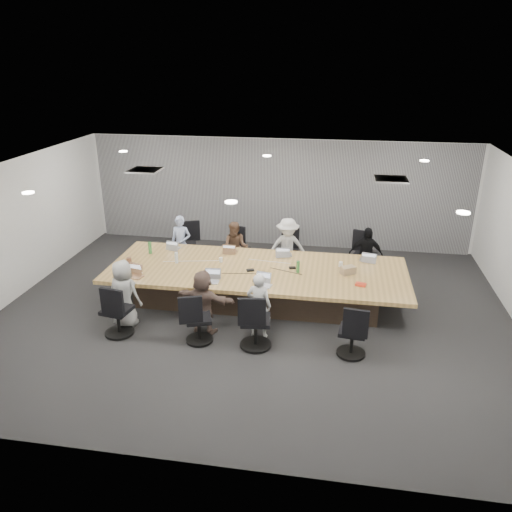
% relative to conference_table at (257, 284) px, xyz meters
% --- Properties ---
extents(floor, '(10.00, 8.00, 0.00)m').
position_rel_conference_table_xyz_m(floor, '(0.00, -0.50, -0.40)').
color(floor, '#272829').
rests_on(floor, ground).
extents(ceiling, '(10.00, 8.00, 0.00)m').
position_rel_conference_table_xyz_m(ceiling, '(0.00, -0.50, 2.40)').
color(ceiling, white).
rests_on(ceiling, wall_back).
extents(wall_back, '(10.00, 0.00, 2.80)m').
position_rel_conference_table_xyz_m(wall_back, '(0.00, 3.50, 1.00)').
color(wall_back, silver).
rests_on(wall_back, ground).
extents(wall_front, '(10.00, 0.00, 2.80)m').
position_rel_conference_table_xyz_m(wall_front, '(0.00, -4.50, 1.00)').
color(wall_front, silver).
rests_on(wall_front, ground).
extents(wall_left, '(0.00, 8.00, 2.80)m').
position_rel_conference_table_xyz_m(wall_left, '(-5.00, -0.50, 1.00)').
color(wall_left, silver).
rests_on(wall_left, ground).
extents(curtain, '(9.80, 0.04, 2.80)m').
position_rel_conference_table_xyz_m(curtain, '(0.00, 3.42, 1.00)').
color(curtain, gray).
rests_on(curtain, ground).
extents(conference_table, '(6.00, 2.20, 0.74)m').
position_rel_conference_table_xyz_m(conference_table, '(0.00, 0.00, 0.00)').
color(conference_table, '#3A2C21').
rests_on(conference_table, ground).
extents(chair_0, '(0.73, 0.73, 0.86)m').
position_rel_conference_table_xyz_m(chair_0, '(-2.02, 1.70, 0.03)').
color(chair_0, black).
rests_on(chair_0, ground).
extents(chair_1, '(0.63, 0.63, 0.74)m').
position_rel_conference_table_xyz_m(chair_1, '(-0.71, 1.70, -0.03)').
color(chair_1, black).
rests_on(chair_1, ground).
extents(chair_2, '(0.53, 0.53, 0.76)m').
position_rel_conference_table_xyz_m(chair_2, '(0.48, 1.70, -0.02)').
color(chair_2, black).
rests_on(chair_2, ground).
extents(chair_3, '(0.70, 0.70, 0.83)m').
position_rel_conference_table_xyz_m(chair_3, '(2.21, 1.70, 0.01)').
color(chair_3, black).
rests_on(chair_3, ground).
extents(chair_4, '(0.64, 0.64, 0.82)m').
position_rel_conference_table_xyz_m(chair_4, '(-2.27, -1.70, 0.01)').
color(chair_4, black).
rests_on(chair_4, ground).
extents(chair_5, '(0.65, 0.65, 0.76)m').
position_rel_conference_table_xyz_m(chair_5, '(-0.76, -1.70, -0.02)').
color(chair_5, black).
rests_on(chair_5, ground).
extents(chair_6, '(0.65, 0.65, 0.87)m').
position_rel_conference_table_xyz_m(chair_6, '(0.26, -1.70, 0.03)').
color(chair_6, black).
rests_on(chair_6, ground).
extents(chair_7, '(0.58, 0.58, 0.77)m').
position_rel_conference_table_xyz_m(chair_7, '(1.90, -1.70, -0.02)').
color(chair_7, black).
rests_on(chair_7, ground).
extents(person_0, '(0.49, 0.32, 1.31)m').
position_rel_conference_table_xyz_m(person_0, '(-2.02, 1.35, 0.26)').
color(person_0, '#92A2CA').
rests_on(person_0, ground).
extents(laptop_0, '(0.32, 0.25, 0.02)m').
position_rel_conference_table_xyz_m(laptop_0, '(-2.02, 0.80, 0.35)').
color(laptop_0, '#B2B2B7').
rests_on(laptop_0, conference_table).
extents(person_1, '(0.63, 0.50, 1.24)m').
position_rel_conference_table_xyz_m(person_1, '(-0.71, 1.35, 0.22)').
color(person_1, brown).
rests_on(person_1, ground).
extents(laptop_1, '(0.28, 0.20, 0.02)m').
position_rel_conference_table_xyz_m(laptop_1, '(-0.71, 0.80, 0.35)').
color(laptop_1, '#8C6647').
rests_on(laptop_1, conference_table).
extents(person_2, '(0.99, 0.70, 1.39)m').
position_rel_conference_table_xyz_m(person_2, '(0.48, 1.35, 0.29)').
color(person_2, '#B1B1B1').
rests_on(person_2, ground).
extents(laptop_2, '(0.34, 0.26, 0.02)m').
position_rel_conference_table_xyz_m(laptop_2, '(0.48, 0.80, 0.35)').
color(laptop_2, '#B2B2B7').
rests_on(laptop_2, conference_table).
extents(person_3, '(0.76, 0.34, 1.28)m').
position_rel_conference_table_xyz_m(person_3, '(2.21, 1.35, 0.24)').
color(person_3, black).
rests_on(person_3, ground).
extents(laptop_3, '(0.33, 0.25, 0.02)m').
position_rel_conference_table_xyz_m(laptop_3, '(2.21, 0.80, 0.35)').
color(laptop_3, '#B2B2B7').
rests_on(laptop_3, conference_table).
extents(person_4, '(0.70, 0.52, 1.30)m').
position_rel_conference_table_xyz_m(person_4, '(-2.27, -1.35, 0.25)').
color(person_4, '#969796').
rests_on(person_4, ground).
extents(laptop_4, '(0.34, 0.28, 0.02)m').
position_rel_conference_table_xyz_m(laptop_4, '(-2.27, -0.80, 0.35)').
color(laptop_4, '#8C6647').
rests_on(laptop_4, conference_table).
extents(person_5, '(1.17, 0.58, 1.21)m').
position_rel_conference_table_xyz_m(person_5, '(-0.76, -1.35, 0.21)').
color(person_5, brown).
rests_on(person_5, ground).
extents(laptop_5, '(0.32, 0.23, 0.02)m').
position_rel_conference_table_xyz_m(laptop_5, '(-0.76, -0.80, 0.35)').
color(laptop_5, '#B2B2B7').
rests_on(laptop_5, conference_table).
extents(person_6, '(0.49, 0.36, 1.24)m').
position_rel_conference_table_xyz_m(person_6, '(0.26, -1.35, 0.22)').
color(person_6, '#B9B9B9').
rests_on(person_6, ground).
extents(laptop_6, '(0.31, 0.24, 0.02)m').
position_rel_conference_table_xyz_m(laptop_6, '(0.26, -0.80, 0.35)').
color(laptop_6, '#B2B2B7').
rests_on(laptop_6, conference_table).
extents(bottle_green_left, '(0.09, 0.09, 0.26)m').
position_rel_conference_table_xyz_m(bottle_green_left, '(-2.41, 0.43, 0.47)').
color(bottle_green_left, '#357635').
rests_on(bottle_green_left, conference_table).
extents(bottle_green_right, '(0.09, 0.09, 0.24)m').
position_rel_conference_table_xyz_m(bottle_green_right, '(0.84, -0.06, 0.46)').
color(bottle_green_right, '#357635').
rests_on(bottle_green_right, conference_table).
extents(bottle_clear, '(0.09, 0.09, 0.23)m').
position_rel_conference_table_xyz_m(bottle_clear, '(-1.69, 0.01, 0.45)').
color(bottle_clear, silver).
rests_on(bottle_clear, conference_table).
extents(cup_white_far, '(0.08, 0.08, 0.10)m').
position_rel_conference_table_xyz_m(cup_white_far, '(-0.79, 0.22, 0.39)').
color(cup_white_far, white).
rests_on(cup_white_far, conference_table).
extents(cup_white_near, '(0.08, 0.08, 0.10)m').
position_rel_conference_table_xyz_m(cup_white_near, '(1.67, 0.37, 0.39)').
color(cup_white_near, white).
rests_on(cup_white_near, conference_table).
extents(mug_brown, '(0.12, 0.12, 0.12)m').
position_rel_conference_table_xyz_m(mug_brown, '(-2.65, -0.16, 0.40)').
color(mug_brown, brown).
rests_on(mug_brown, conference_table).
extents(mic_left, '(0.17, 0.14, 0.03)m').
position_rel_conference_table_xyz_m(mic_left, '(-0.11, -0.14, 0.35)').
color(mic_left, black).
rests_on(mic_left, conference_table).
extents(mic_right, '(0.15, 0.12, 0.03)m').
position_rel_conference_table_xyz_m(mic_right, '(0.71, 0.12, 0.35)').
color(mic_right, black).
rests_on(mic_right, conference_table).
extents(stapler, '(0.15, 0.07, 0.05)m').
position_rel_conference_table_xyz_m(stapler, '(0.10, -0.67, 0.37)').
color(stapler, black).
rests_on(stapler, conference_table).
extents(canvas_bag, '(0.33, 0.30, 0.15)m').
position_rel_conference_table_xyz_m(canvas_bag, '(1.81, 0.04, 0.41)').
color(canvas_bag, '#99805E').
rests_on(canvas_bag, conference_table).
extents(snack_packet, '(0.22, 0.17, 0.04)m').
position_rel_conference_table_xyz_m(snack_packet, '(2.05, -0.48, 0.36)').
color(snack_packet, red).
rests_on(snack_packet, conference_table).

